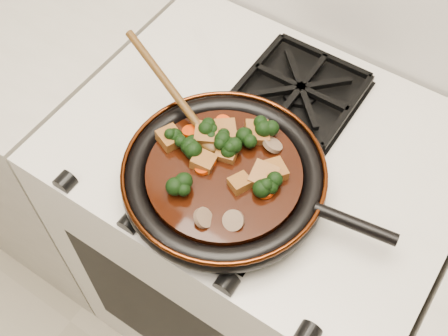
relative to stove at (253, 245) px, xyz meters
The scene contains 33 objects.
stove is the anchor object (origin of this frame).
burner_grate_front 0.48m from the stove, 90.00° to the right, with size 0.23×0.23×0.03m, color black, non-canonical shape.
burner_grate_back 0.48m from the stove, 90.00° to the left, with size 0.23×0.23×0.03m, color black, non-canonical shape.
skillet 0.51m from the stove, 90.81° to the right, with size 0.48×0.36×0.05m.
braising_sauce 0.52m from the stove, 91.67° to the right, with size 0.27×0.27×0.02m, color black.
tofu_cube_0 0.54m from the stove, 76.29° to the right, with size 0.03×0.03×0.02m, color brown.
tofu_cube_1 0.53m from the stove, 128.68° to the right, with size 0.04×0.04×0.02m, color brown.
tofu_cube_2 0.54m from the stove, 106.88° to the right, with size 0.04×0.04×0.02m, color brown.
tofu_cube_3 0.52m from the stove, 123.58° to the right, with size 0.04×0.03×0.02m, color brown.
tofu_cube_4 0.53m from the stove, 100.48° to the right, with size 0.03×0.03×0.02m, color brown.
tofu_cube_5 0.52m from the stove, 85.71° to the right, with size 0.04×0.04×0.02m, color brown.
tofu_cube_6 0.53m from the stove, 51.68° to the right, with size 0.04×0.04×0.02m, color brown.
tofu_cube_7 0.52m from the stove, 130.55° to the right, with size 0.04×0.03×0.02m, color brown.
tofu_cube_8 0.55m from the stove, 132.54° to the right, with size 0.04×0.04×0.02m, color brown.
tofu_cube_9 0.53m from the stove, 60.55° to the right, with size 0.04×0.04×0.02m, color brown.
broccoli_floret_0 0.53m from the stove, 102.70° to the right, with size 0.06×0.06×0.06m, color black, non-canonical shape.
broccoli_floret_1 0.55m from the stove, 128.55° to the right, with size 0.06×0.06×0.05m, color black, non-canonical shape.
broccoli_floret_2 0.52m from the stove, 73.57° to the right, with size 0.06×0.06×0.05m, color black, non-canonical shape.
broccoli_floret_3 0.53m from the stove, 109.91° to the right, with size 0.06×0.06×0.05m, color black, non-canonical shape.
broccoli_floret_4 0.54m from the stove, 59.63° to the right, with size 0.06×0.06×0.06m, color black, non-canonical shape.
broccoli_floret_5 0.52m from the stove, 85.83° to the right, with size 0.06×0.06×0.05m, color black, non-canonical shape.
broccoli_floret_6 0.54m from the stove, 121.16° to the right, with size 0.06×0.06×0.05m, color black, non-canonical shape.
broccoli_floret_7 0.56m from the stove, 100.62° to the right, with size 0.06×0.06×0.05m, color black, non-canonical shape.
broccoli_floret_8 0.53m from the stove, 129.84° to the right, with size 0.06×0.06×0.05m, color black, non-canonical shape.
carrot_coin_0 0.53m from the stove, 136.59° to the right, with size 0.03×0.03×0.01m, color #BE3005.
carrot_coin_1 0.54m from the stove, 103.91° to the right, with size 0.03×0.03×0.01m, color #BE3005.
carrot_coin_2 0.54m from the stove, 59.11° to the right, with size 0.03×0.03×0.01m, color #BE3005.
carrot_coin_3 0.52m from the stove, 143.58° to the right, with size 0.03×0.03×0.01m, color #BE3005.
carrot_coin_4 0.53m from the stove, 105.68° to the right, with size 0.03×0.03×0.01m, color #BE3005.
mushroom_slice_0 0.56m from the stove, 72.83° to the right, with size 0.04×0.04×0.01m, color brown.
mushroom_slice_1 0.56m from the stove, 84.86° to the right, with size 0.04×0.04×0.01m, color brown.
mushroom_slice_2 0.52m from the stove, 46.41° to the right, with size 0.04×0.04×0.01m, color brown.
wooden_spoon 0.56m from the stove, 151.10° to the right, with size 0.16×0.08×0.26m.
Camera 1 is at (0.29, 1.12, 1.76)m, focal length 45.00 mm.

